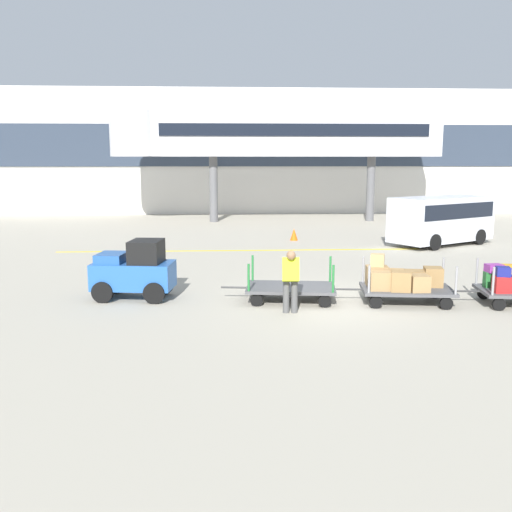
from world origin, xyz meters
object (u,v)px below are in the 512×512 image
(baggage_cart_lead, at_px, (291,288))
(baggage_handler, at_px, (291,278))
(baggage_tug, at_px, (135,271))
(baggage_cart_middle, at_px, (403,281))
(shuttle_van, at_px, (442,217))
(safety_cone_near, at_px, (294,234))

(baggage_cart_lead, height_order, baggage_handler, baggage_handler)
(baggage_tug, distance_m, baggage_cart_lead, 4.18)
(baggage_cart_middle, relative_size, baggage_handler, 1.96)
(baggage_cart_lead, distance_m, shuttle_van, 12.40)
(safety_cone_near, bearing_deg, baggage_cart_middle, -83.16)
(baggage_cart_middle, bearing_deg, shuttle_van, 64.22)
(baggage_tug, xyz_separation_m, safety_cone_near, (5.60, 10.88, -0.48))
(baggage_tug, height_order, shuttle_van, shuttle_van)
(baggage_tug, height_order, safety_cone_near, baggage_tug)
(baggage_cart_lead, xyz_separation_m, baggage_cart_middle, (2.88, -0.34, 0.22))
(baggage_cart_middle, bearing_deg, baggage_tug, 172.96)
(baggage_tug, relative_size, baggage_cart_lead, 0.72)
(baggage_cart_lead, xyz_separation_m, baggage_handler, (-0.14, -1.22, 0.52))
(shuttle_van, bearing_deg, safety_cone_near, 164.34)
(baggage_cart_middle, xyz_separation_m, baggage_handler, (-3.03, -0.88, 0.30))
(baggage_tug, xyz_separation_m, baggage_handler, (3.98, -1.74, 0.11))
(baggage_cart_lead, height_order, shuttle_van, shuttle_van)
(baggage_tug, height_order, baggage_handler, baggage_tug)
(baggage_tug, relative_size, safety_cone_near, 4.04)
(baggage_tug, bearing_deg, baggage_handler, -23.66)
(baggage_cart_lead, relative_size, baggage_cart_middle, 1.00)
(safety_cone_near, bearing_deg, baggage_tug, -117.21)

